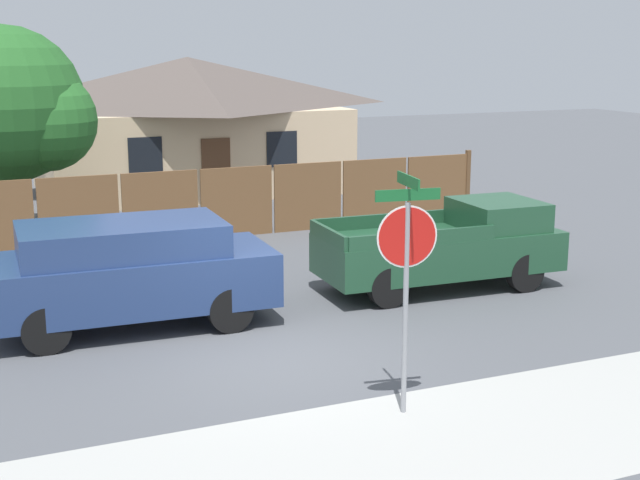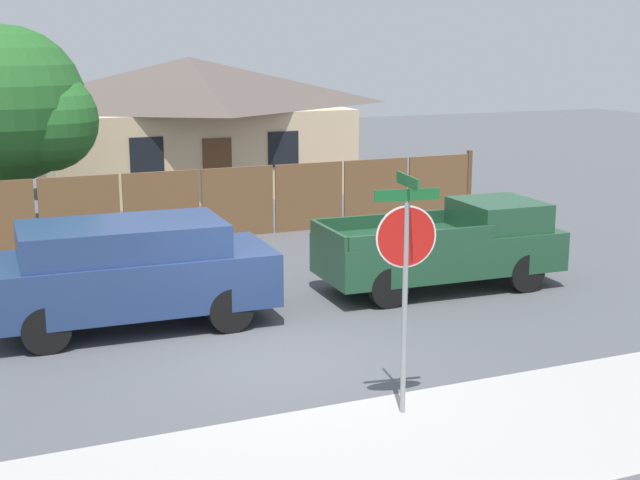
{
  "view_description": "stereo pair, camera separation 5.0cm",
  "coord_description": "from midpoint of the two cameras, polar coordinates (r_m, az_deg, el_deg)",
  "views": [
    {
      "loc": [
        -4.6,
        -12.36,
        4.86
      ],
      "look_at": [
        1.18,
        0.99,
        1.6
      ],
      "focal_mm": 50.0,
      "sensor_mm": 36.0,
      "label": 1
    },
    {
      "loc": [
        -4.55,
        -12.37,
        4.86
      ],
      "look_at": [
        1.18,
        0.99,
        1.6
      ],
      "focal_mm": 50.0,
      "sensor_mm": 36.0,
      "label": 2
    }
  ],
  "objects": [
    {
      "name": "sidewalk_strip",
      "position": [
        11.01,
        4.01,
        -13.55
      ],
      "size": [
        36.0,
        3.2,
        0.01
      ],
      "color": "#A3A39E",
      "rests_on": "ground"
    },
    {
      "name": "orange_pickup",
      "position": [
        17.93,
        8.27,
        -0.4
      ],
      "size": [
        4.89,
        2.04,
        1.71
      ],
      "rotation": [
        0.0,
        0.0,
        -0.04
      ],
      "color": "#1E472D",
      "rests_on": "ground"
    },
    {
      "name": "house",
      "position": [
        29.88,
        -8.23,
        7.51
      ],
      "size": [
        10.25,
        6.35,
        4.35
      ],
      "color": "beige",
      "rests_on": "ground"
    },
    {
      "name": "wooden_fence",
      "position": [
        22.6,
        -5.22,
        2.45
      ],
      "size": [
        13.77,
        0.12,
        1.87
      ],
      "color": "brown",
      "rests_on": "ground"
    },
    {
      "name": "oak_tree",
      "position": [
        23.19,
        -18.85,
        7.99
      ],
      "size": [
        4.03,
        3.84,
        5.26
      ],
      "color": "brown",
      "rests_on": "ground"
    },
    {
      "name": "red_suv",
      "position": [
        15.63,
        -12.03,
        -1.89
      ],
      "size": [
        4.94,
        2.22,
        1.85
      ],
      "rotation": [
        0.0,
        0.0,
        -0.04
      ],
      "color": "navy",
      "rests_on": "ground"
    },
    {
      "name": "stop_sign",
      "position": [
        11.5,
        5.64,
        -0.92
      ],
      "size": [
        0.87,
        0.78,
        3.21
      ],
      "rotation": [
        0.0,
        0.0,
        -0.16
      ],
      "color": "gray",
      "rests_on": "ground"
    },
    {
      "name": "ground_plane",
      "position": [
        14.05,
        -2.75,
        -7.61
      ],
      "size": [
        80.0,
        80.0,
        0.0
      ],
      "primitive_type": "plane",
      "color": "#4C4F54"
    }
  ]
}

